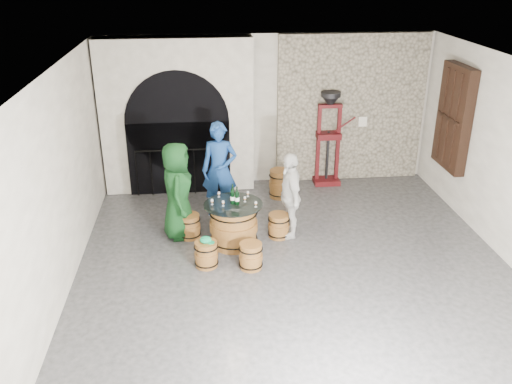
{
  "coord_description": "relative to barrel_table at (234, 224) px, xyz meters",
  "views": [
    {
      "loc": [
        -1.39,
        -7.18,
        4.67
      ],
      "look_at": [
        -0.56,
        0.99,
        1.05
      ],
      "focal_mm": 38.0,
      "sensor_mm": 36.0,
      "label": 1
    }
  ],
  "objects": [
    {
      "name": "person_green",
      "position": [
        -0.95,
        0.41,
        0.49
      ],
      "size": [
        0.56,
        0.86,
        1.76
      ],
      "primitive_type": "imported",
      "rotation": [
        0.0,
        0.0,
        1.57
      ],
      "color": "#0F3816",
      "rests_on": "ground"
    },
    {
      "name": "wall_left",
      "position": [
        -2.57,
        -1.14,
        1.22
      ],
      "size": [
        0.0,
        8.0,
        8.0
      ],
      "primitive_type": "plane",
      "rotation": [
        1.57,
        0.0,
        1.57
      ],
      "color": "silver",
      "rests_on": "ground"
    },
    {
      "name": "corking_press",
      "position": [
        2.22,
        2.56,
        0.8
      ],
      "size": [
        0.84,
        0.46,
        2.04
      ],
      "rotation": [
        0.0,
        0.0,
        -0.01
      ],
      "color": "#500D10",
      "rests_on": "ground"
    },
    {
      "name": "side_barrel",
      "position": [
        1.08,
        1.92,
        -0.09
      ],
      "size": [
        0.45,
        0.45,
        0.6
      ],
      "rotation": [
        0.0,
        0.0,
        -0.32
      ],
      "color": "brown",
      "rests_on": "ground"
    },
    {
      "name": "barrel_stool_near_right",
      "position": [
        0.22,
        -0.81,
        -0.17
      ],
      "size": [
        0.39,
        0.39,
        0.44
      ],
      "color": "brown",
      "rests_on": "ground"
    },
    {
      "name": "tasting_glass_c",
      "position": [
        -0.23,
        0.31,
        0.44
      ],
      "size": [
        0.05,
        0.05,
        0.1
      ],
      "primitive_type": null,
      "color": "#A65E20",
      "rests_on": "barrel_table"
    },
    {
      "name": "person_blue",
      "position": [
        -0.18,
        1.22,
        0.54
      ],
      "size": [
        0.73,
        0.54,
        1.85
      ],
      "primitive_type": "imported",
      "rotation": [
        0.0,
        0.0,
        -0.16
      ],
      "color": "navy",
      "rests_on": "ground"
    },
    {
      "name": "barrel_table",
      "position": [
        0.0,
        0.0,
        0.0
      ],
      "size": [
        1.01,
        1.01,
        0.78
      ],
      "color": "brown",
      "rests_on": "ground"
    },
    {
      "name": "tasting_glass_b",
      "position": [
        0.2,
        0.06,
        0.44
      ],
      "size": [
        0.05,
        0.05,
        0.1
      ],
      "primitive_type": null,
      "color": "#A65E20",
      "rests_on": "barrel_table"
    },
    {
      "name": "ceiling",
      "position": [
        0.93,
        -1.14,
        2.82
      ],
      "size": [
        8.0,
        8.0,
        0.0
      ],
      "primitive_type": "plane",
      "rotation": [
        3.14,
        0.0,
        0.0
      ],
      "color": "beige",
      "rests_on": "wall_back"
    },
    {
      "name": "stone_facing_panel",
      "position": [
        2.73,
        2.8,
        1.22
      ],
      "size": [
        3.2,
        0.12,
        3.18
      ],
      "primitive_type": "cube",
      "color": "#A19780",
      "rests_on": "ground"
    },
    {
      "name": "wine_bottle_right",
      "position": [
        -0.0,
        0.1,
        0.52
      ],
      "size": [
        0.08,
        0.08,
        0.32
      ],
      "color": "black",
      "rests_on": "barrel_table"
    },
    {
      "name": "wine_bottle_left",
      "position": [
        -0.01,
        0.02,
        0.52
      ],
      "size": [
        0.08,
        0.08,
        0.32
      ],
      "color": "black",
      "rests_on": "barrel_table"
    },
    {
      "name": "barrel_stool_left",
      "position": [
        -0.77,
        0.33,
        -0.17
      ],
      "size": [
        0.39,
        0.39,
        0.44
      ],
      "color": "brown",
      "rests_on": "ground"
    },
    {
      "name": "tasting_glass_d",
      "position": [
        0.27,
        0.28,
        0.44
      ],
      "size": [
        0.05,
        0.05,
        0.1
      ],
      "primitive_type": null,
      "color": "#A65E20",
      "rests_on": "barrel_table"
    },
    {
      "name": "barrel_stool_far",
      "position": [
        -0.12,
        0.83,
        -0.17
      ],
      "size": [
        0.39,
        0.39,
        0.44
      ],
      "color": "brown",
      "rests_on": "ground"
    },
    {
      "name": "green_cap",
      "position": [
        -0.49,
        -0.68,
        0.1
      ],
      "size": [
        0.23,
        0.18,
        0.1
      ],
      "color": "#0C8752",
      "rests_on": "barrel_stool_near_left"
    },
    {
      "name": "tasting_glass_a",
      "position": [
        -0.17,
        -0.07,
        0.44
      ],
      "size": [
        0.05,
        0.05,
        0.1
      ],
      "primitive_type": null,
      "color": "#A65E20",
      "rests_on": "barrel_table"
    },
    {
      "name": "wall_back",
      "position": [
        0.93,
        2.86,
        1.22
      ],
      "size": [
        8.0,
        0.0,
        8.0
      ],
      "primitive_type": "plane",
      "rotation": [
        1.57,
        0.0,
        0.0
      ],
      "color": "silver",
      "rests_on": "ground"
    },
    {
      "name": "shuttered_window",
      "position": [
        4.31,
        1.26,
        1.42
      ],
      "size": [
        0.23,
        1.1,
        2.0
      ],
      "color": "black",
      "rests_on": "wall_right"
    },
    {
      "name": "wine_bottle_center",
      "position": [
        0.06,
        -0.02,
        0.52
      ],
      "size": [
        0.08,
        0.08,
        0.32
      ],
      "color": "black",
      "rests_on": "barrel_table"
    },
    {
      "name": "control_box",
      "position": [
        2.98,
        2.72,
        0.97
      ],
      "size": [
        0.18,
        0.1,
        0.22
      ],
      "primitive_type": "cube",
      "color": "silver",
      "rests_on": "wall_back"
    },
    {
      "name": "barrel_stool_near_left",
      "position": [
        -0.49,
        -0.68,
        -0.17
      ],
      "size": [
        0.39,
        0.39,
        0.44
      ],
      "color": "brown",
      "rests_on": "ground"
    },
    {
      "name": "ground",
      "position": [
        0.93,
        -1.14,
        -0.38
      ],
      "size": [
        8.0,
        8.0,
        0.0
      ],
      "primitive_type": "plane",
      "color": "#2E2E31",
      "rests_on": "ground"
    },
    {
      "name": "arched_opening",
      "position": [
        -0.97,
        2.6,
        1.2
      ],
      "size": [
        3.1,
        0.6,
        3.19
      ],
      "color": "silver",
      "rests_on": "ground"
    },
    {
      "name": "barrel_stool_right",
      "position": [
        0.82,
        0.19,
        -0.17
      ],
      "size": [
        0.39,
        0.39,
        0.44
      ],
      "color": "brown",
      "rests_on": "ground"
    },
    {
      "name": "tasting_glass_f",
      "position": [
        -0.36,
        0.01,
        0.44
      ],
      "size": [
        0.05,
        0.05,
        0.1
      ],
      "primitive_type": null,
      "color": "#A65E20",
      "rests_on": "barrel_table"
    },
    {
      "name": "wall_front",
      "position": [
        0.93,
        -5.14,
        1.22
      ],
      "size": [
        8.0,
        0.0,
        8.0
      ],
      "primitive_type": "plane",
      "rotation": [
        -1.57,
        0.0,
        0.0
      ],
      "color": "silver",
      "rests_on": "ground"
    },
    {
      "name": "person_white",
      "position": [
        1.01,
        0.23,
        0.4
      ],
      "size": [
        0.45,
        0.95,
        1.58
      ],
      "primitive_type": "imported",
      "rotation": [
        0.0,
        0.0,
        -1.49
      ],
      "color": "silver",
      "rests_on": "ground"
    },
    {
      "name": "tasting_glass_e",
      "position": [
        0.37,
        -0.16,
        0.44
      ],
      "size": [
        0.05,
        0.05,
        0.1
      ],
      "primitive_type": null,
      "color": "#A65E20",
      "rests_on": "barrel_table"
    }
  ]
}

